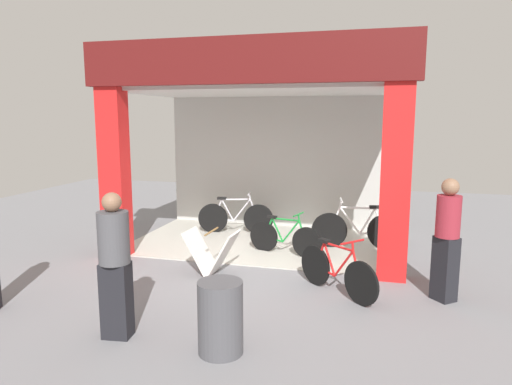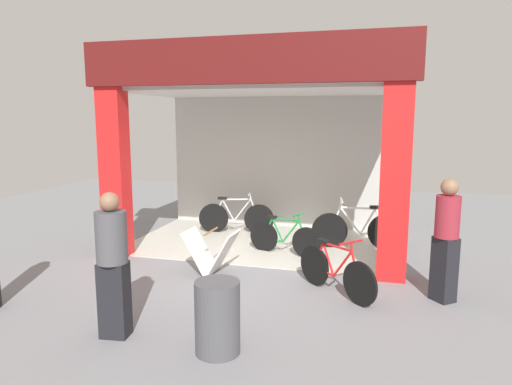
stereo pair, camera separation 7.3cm
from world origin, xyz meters
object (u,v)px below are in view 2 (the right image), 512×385
object	(u,v)px
bicycle_inside_0	(236,217)
pedestrian_1	(113,263)
trash_bin	(217,317)
bicycle_inside_2	(285,238)
pedestrian_0	(446,239)
bicycle_inside_1	(358,229)
bicycle_parked_0	(336,271)
sandwich_board_sign	(211,252)

from	to	relation	value
bicycle_inside_0	pedestrian_1	bearing A→B (deg)	-88.51
pedestrian_1	trash_bin	world-z (taller)	pedestrian_1
trash_bin	bicycle_inside_2	bearing A→B (deg)	90.70
bicycle_inside_2	pedestrian_0	bearing A→B (deg)	-31.05
trash_bin	bicycle_inside_0	bearing A→B (deg)	105.58
bicycle_inside_1	pedestrian_1	world-z (taller)	pedestrian_1
bicycle_parked_0	sandwich_board_sign	bearing A→B (deg)	169.94
bicycle_inside_1	trash_bin	xyz separation A→B (m)	(-1.23, -4.49, 0.01)
bicycle_inside_0	sandwich_board_sign	xyz separation A→B (m)	(0.43, -2.65, -0.00)
pedestrian_1	pedestrian_0	bearing A→B (deg)	29.37
bicycle_parked_0	sandwich_board_sign	world-z (taller)	bicycle_parked_0
pedestrian_0	bicycle_parked_0	bearing A→B (deg)	-173.81
bicycle_inside_1	sandwich_board_sign	bearing A→B (deg)	-136.19
sandwich_board_sign	pedestrian_1	distance (m)	2.41
bicycle_inside_0	bicycle_parked_0	bearing A→B (deg)	-50.84
bicycle_parked_0	trash_bin	distance (m)	2.28
bicycle_inside_0	bicycle_inside_1	xyz separation A→B (m)	(2.63, -0.54, 0.02)
bicycle_inside_2	pedestrian_0	distance (m)	3.03
bicycle_inside_2	pedestrian_0	size ratio (longest dim) A/B	0.83
bicycle_inside_1	bicycle_inside_2	world-z (taller)	bicycle_inside_1
sandwich_board_sign	bicycle_inside_0	bearing A→B (deg)	99.21
sandwich_board_sign	trash_bin	bearing A→B (deg)	-67.76
sandwich_board_sign	trash_bin	size ratio (longest dim) A/B	1.07
bicycle_parked_0	sandwich_board_sign	distance (m)	2.06
bicycle_parked_0	trash_bin	bearing A→B (deg)	-117.51
bicycle_inside_0	bicycle_inside_2	bearing A→B (deg)	-44.14
bicycle_inside_2	trash_bin	distance (m)	3.72
bicycle_inside_0	pedestrian_1	distance (m)	5.01
bicycle_parked_0	trash_bin	size ratio (longest dim) A/B	1.48
bicycle_inside_2	pedestrian_1	xyz separation A→B (m)	(-1.23, -3.67, 0.56)
pedestrian_0	pedestrian_1	world-z (taller)	pedestrian_0
bicycle_inside_2	bicycle_inside_0	bearing A→B (deg)	135.86
bicycle_inside_1	bicycle_inside_2	distance (m)	1.49
bicycle_inside_2	trash_bin	xyz separation A→B (m)	(0.05, -3.72, 0.08)
pedestrian_1	trash_bin	xyz separation A→B (m)	(1.27, -0.05, -0.48)
bicycle_inside_1	sandwich_board_sign	world-z (taller)	bicycle_inside_1
bicycle_inside_0	bicycle_inside_1	size ratio (longest dim) A/B	0.94
bicycle_inside_0	bicycle_inside_1	distance (m)	2.69
bicycle_inside_1	bicycle_inside_2	xyz separation A→B (m)	(-1.27, -0.77, -0.06)
bicycle_inside_2	sandwich_board_sign	size ratio (longest dim) A/B	1.67
bicycle_inside_2	bicycle_parked_0	size ratio (longest dim) A/B	1.20
pedestrian_1	trash_bin	distance (m)	1.36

